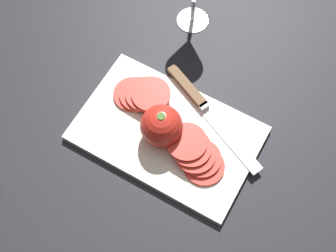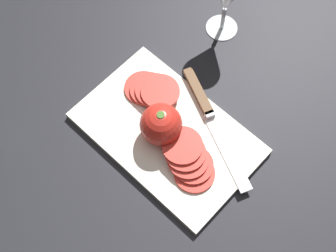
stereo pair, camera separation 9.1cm
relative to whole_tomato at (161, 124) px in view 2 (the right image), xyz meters
name	(u,v)px [view 2 (the right image)]	position (x,y,z in m)	size (l,w,h in m)	color
ground_plane	(160,141)	(-0.01, 0.01, -0.06)	(3.00, 3.00, 0.00)	black
cutting_board	(168,134)	(-0.01, -0.01, -0.05)	(0.36, 0.23, 0.02)	silver
whole_tomato	(161,124)	(0.00, 0.00, 0.00)	(0.08, 0.08, 0.08)	red
knife	(205,105)	(-0.02, -0.10, -0.04)	(0.27, 0.14, 0.01)	silver
tomato_slice_stack_near	(152,90)	(0.08, -0.05, -0.03)	(0.12, 0.09, 0.02)	red
tomato_slice_stack_far	(188,159)	(-0.08, 0.01, -0.03)	(0.13, 0.10, 0.03)	red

